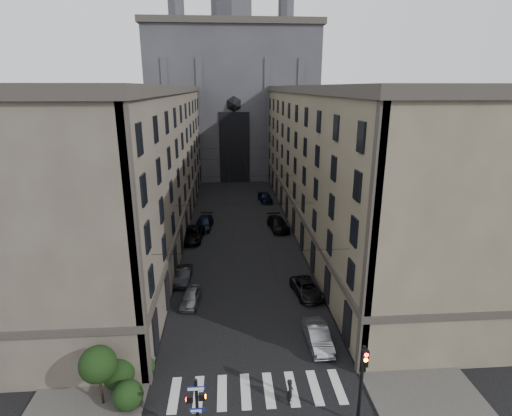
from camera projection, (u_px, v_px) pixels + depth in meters
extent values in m
cube|color=#383533|center=(163.00, 229.00, 54.39)|extent=(7.00, 80.00, 0.15)
cube|color=#383533|center=(315.00, 225.00, 55.88)|extent=(7.00, 80.00, 0.15)
cube|color=beige|center=(257.00, 390.00, 25.57)|extent=(11.00, 3.20, 0.01)
cube|color=#4D453B|center=(135.00, 165.00, 51.59)|extent=(13.00, 60.00, 18.00)
cube|color=#38332D|center=(128.00, 89.00, 48.86)|extent=(13.60, 60.60, 0.90)
cube|color=#38332D|center=(138.00, 201.00, 52.98)|extent=(13.40, 60.30, 0.50)
cube|color=brown|center=(340.00, 162.00, 53.50)|extent=(13.00, 60.00, 18.00)
cube|color=#38332D|center=(344.00, 89.00, 50.77)|extent=(13.60, 60.60, 0.90)
cube|color=#38332D|center=(338.00, 197.00, 54.90)|extent=(13.40, 60.30, 0.50)
cube|color=#2D2D33|center=(233.00, 104.00, 88.02)|extent=(34.00, 22.00, 30.00)
cube|color=#38332D|center=(232.00, 28.00, 83.52)|extent=(35.00, 23.00, 1.20)
cube|color=black|center=(235.00, 148.00, 79.80)|extent=(6.00, 0.30, 14.00)
cylinder|color=black|center=(197.00, 411.00, 21.41)|extent=(0.18, 0.18, 4.00)
cube|color=orange|center=(202.00, 397.00, 21.17)|extent=(0.34, 0.24, 0.38)
cube|color=#FF0C07|center=(190.00, 399.00, 21.27)|extent=(0.34, 0.24, 0.38)
cube|color=navy|center=(196.00, 389.00, 20.83)|extent=(0.95, 0.05, 0.24)
cube|color=navy|center=(197.00, 410.00, 21.24)|extent=(0.85, 0.05, 0.27)
cylinder|color=black|center=(361.00, 386.00, 22.36)|extent=(0.20, 0.20, 5.20)
cube|color=black|center=(365.00, 358.00, 21.56)|extent=(0.34, 0.30, 1.00)
cylinder|color=#FF0C07|center=(366.00, 355.00, 21.32)|extent=(0.22, 0.05, 0.22)
cylinder|color=orange|center=(366.00, 360.00, 21.41)|extent=(0.22, 0.05, 0.22)
cylinder|color=black|center=(365.00, 365.00, 21.50)|extent=(0.22, 0.05, 0.22)
sphere|color=black|center=(128.00, 395.00, 23.76)|extent=(1.80, 1.80, 1.80)
sphere|color=black|center=(119.00, 374.00, 25.38)|extent=(2.00, 2.00, 2.00)
sphere|color=black|center=(144.00, 366.00, 26.52)|extent=(1.40, 1.40, 1.40)
cylinder|color=black|center=(101.00, 387.00, 24.03)|extent=(0.16, 0.16, 2.40)
sphere|color=black|center=(98.00, 364.00, 23.57)|extent=(2.20, 2.20, 2.20)
cylinder|color=black|center=(252.00, 252.00, 28.17)|extent=(14.00, 0.03, 0.03)
cylinder|color=black|center=(244.00, 204.00, 39.62)|extent=(14.00, 0.03, 0.03)
cylinder|color=black|center=(240.00, 176.00, 52.03)|extent=(14.00, 0.03, 0.03)
cylinder|color=black|center=(237.00, 159.00, 64.43)|extent=(14.00, 0.03, 0.03)
cylinder|color=black|center=(235.00, 148.00, 75.88)|extent=(14.00, 0.03, 0.03)
cylinder|color=black|center=(230.00, 178.00, 53.00)|extent=(0.03, 60.00, 0.03)
cylinder|color=black|center=(249.00, 177.00, 53.19)|extent=(0.03, 60.00, 0.03)
imported|color=slate|center=(191.00, 297.00, 35.65)|extent=(1.95, 3.97, 1.30)
imported|color=black|center=(183.00, 275.00, 39.72)|extent=(1.57, 4.19, 1.37)
imported|color=black|center=(192.00, 234.00, 50.46)|extent=(3.22, 6.01, 1.61)
imported|color=black|center=(204.00, 223.00, 54.71)|extent=(2.74, 5.57, 1.56)
imported|color=gray|center=(318.00, 336.00, 29.91)|extent=(1.67, 4.49, 1.47)
imported|color=black|center=(307.00, 289.00, 37.13)|extent=(2.82, 5.00, 1.32)
imported|color=black|center=(278.00, 224.00, 54.30)|extent=(2.89, 5.78, 1.61)
imported|color=black|center=(265.00, 197.00, 67.57)|extent=(2.40, 4.95, 1.63)
imported|color=black|center=(290.00, 391.00, 24.32)|extent=(0.52, 0.69, 1.71)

